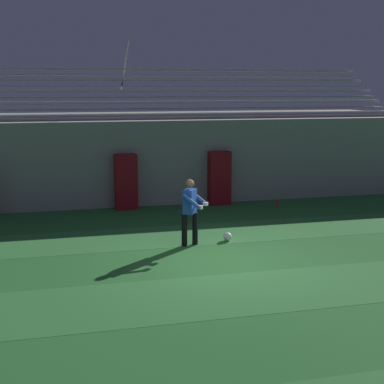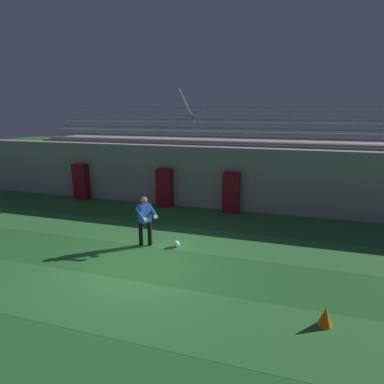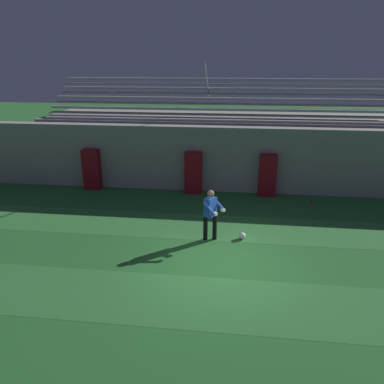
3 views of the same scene
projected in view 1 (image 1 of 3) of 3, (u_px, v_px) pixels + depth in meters
The scene contains 10 objects.
ground_plane at pixel (227, 263), 11.98m from camera, with size 80.00×80.00×0.00m, color #286B2D.
turf_stripe_mid at pixel (254, 291), 10.29m from camera, with size 28.00×2.12×0.01m, color #337A38.
turf_stripe_far at pixel (200, 234), 14.33m from camera, with size 28.00×2.12×0.01m, color #337A38.
back_wall at pixel (170, 162), 17.91m from camera, with size 24.00×0.60×2.80m, color #999691.
padding_pillar_gate_left at pixel (126, 182), 17.13m from camera, with size 0.72×0.44×1.78m, color maroon.
padding_pillar_gate_right at pixel (219, 178), 17.84m from camera, with size 0.72×0.44×1.78m, color maroon.
bleacher_stand at pixel (158, 151), 20.13m from camera, with size 18.00×4.05×5.43m.
goalkeeper at pixel (190, 208), 13.13m from camera, with size 0.71×0.74×1.67m.
soccer_ball at pixel (227, 237), 13.68m from camera, with size 0.22×0.22×0.22m, color white.
water_bottle at pixel (277, 204), 17.52m from camera, with size 0.07×0.07×0.24m, color red.
Camera 1 is at (-3.44, -10.95, 3.86)m, focal length 50.00 mm.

